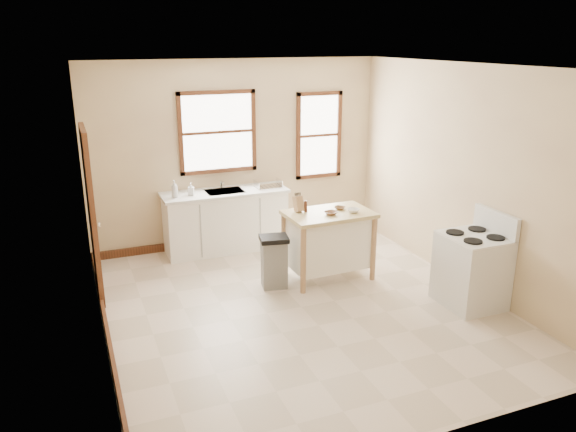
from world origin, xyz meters
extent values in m
plane|color=beige|center=(0.00, 0.00, 0.00)|extent=(5.00, 5.00, 0.00)
plane|color=white|center=(0.00, 0.00, 2.80)|extent=(5.00, 5.00, 0.00)
cube|color=beige|center=(0.00, 2.50, 1.40)|extent=(4.50, 0.04, 2.80)
cube|color=beige|center=(-2.25, 0.00, 1.40)|extent=(0.04, 5.00, 2.80)
cube|color=beige|center=(2.25, 0.00, 1.40)|extent=(0.04, 5.00, 2.80)
cube|color=#402211|center=(-2.21, 1.30, 1.05)|extent=(0.06, 0.90, 2.10)
cube|color=#402211|center=(0.00, 2.47, 0.06)|extent=(4.50, 0.04, 0.12)
cube|color=#402211|center=(-2.22, 0.00, 0.06)|extent=(0.04, 5.00, 0.12)
cylinder|color=silver|center=(-0.30, 2.38, 1.03)|extent=(0.03, 0.03, 0.22)
imported|color=#B2B2B2|center=(-1.05, 2.13, 1.04)|extent=(0.10, 0.10, 0.25)
imported|color=#B2B2B2|center=(-0.81, 2.16, 1.01)|extent=(0.11, 0.11, 0.18)
cylinder|color=#3D1C10|center=(0.40, 0.81, 0.99)|extent=(0.05, 0.05, 0.15)
imported|color=brown|center=(0.66, 0.58, 0.94)|extent=(0.20, 0.20, 0.04)
imported|color=brown|center=(0.87, 0.75, 0.93)|extent=(0.20, 0.20, 0.04)
imported|color=white|center=(0.97, 0.56, 0.94)|extent=(0.18, 0.18, 0.05)
camera|label=1|loc=(-2.41, -5.58, 3.09)|focal=35.00mm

